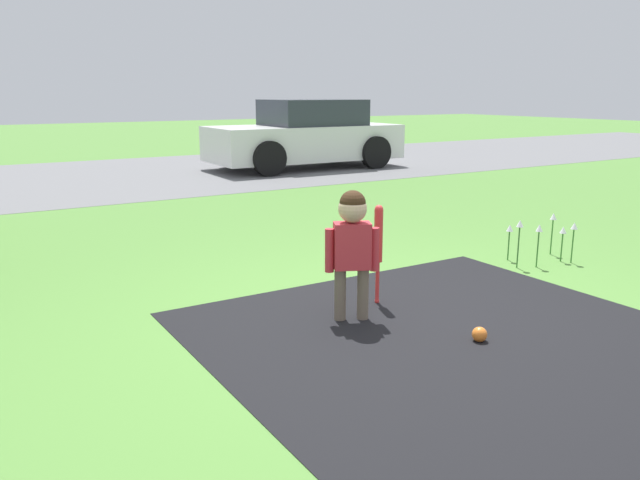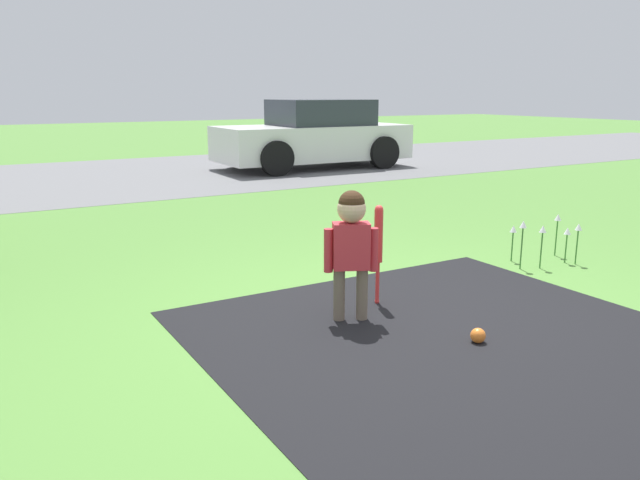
% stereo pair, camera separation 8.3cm
% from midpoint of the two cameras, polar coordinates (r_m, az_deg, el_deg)
% --- Properties ---
extents(ground_plane, '(60.00, 60.00, 0.00)m').
position_cam_midpoint_polar(ground_plane, '(4.20, 6.21, -7.46)').
color(ground_plane, '#518438').
extents(street_strip, '(40.00, 6.00, 0.01)m').
position_cam_midpoint_polar(street_strip, '(11.94, -19.75, 5.43)').
color(street_strip, slate).
rests_on(street_strip, ground).
extents(child, '(0.33, 0.22, 0.88)m').
position_cam_midpoint_polar(child, '(4.06, 2.38, 0.27)').
color(child, '#6B5B4C').
rests_on(child, ground).
extents(baseball_bat, '(0.06, 0.06, 0.72)m').
position_cam_midpoint_polar(baseball_bat, '(4.42, 4.81, -0.01)').
color(baseball_bat, red).
rests_on(baseball_bat, ground).
extents(sports_ball, '(0.09, 0.09, 0.09)m').
position_cam_midpoint_polar(sports_ball, '(3.96, 13.79, -8.38)').
color(sports_ball, orange).
rests_on(sports_ball, ground).
extents(parked_car, '(3.84, 1.87, 1.35)m').
position_cam_midpoint_polar(parked_car, '(12.64, -1.48, 9.48)').
color(parked_car, silver).
rests_on(parked_car, ground).
extents(flower_bed, '(0.69, 0.42, 0.42)m').
position_cam_midpoint_polar(flower_bed, '(5.86, 19.35, 0.99)').
color(flower_bed, '#38702D').
rests_on(flower_bed, ground).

